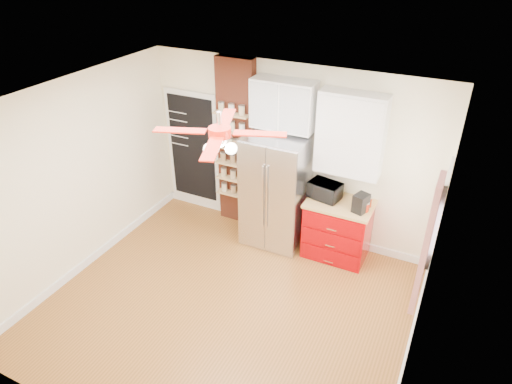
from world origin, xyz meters
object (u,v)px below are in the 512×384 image
at_px(toaster_oven, 325,190).
at_px(red_cabinet, 337,229).
at_px(ceiling_fan, 220,133).
at_px(coffee_maker, 361,203).
at_px(fridge, 276,191).
at_px(canister_left, 365,207).
at_px(pantry_jar_oats, 230,142).

bearing_deg(toaster_oven, red_cabinet, 3.44).
relative_size(ceiling_fan, coffee_maker, 5.36).
height_order(fridge, toaster_oven, fridge).
relative_size(toaster_oven, canister_left, 3.59).
bearing_deg(fridge, pantry_jar_oats, 169.23).
bearing_deg(pantry_jar_oats, coffee_maker, -5.64).
relative_size(fridge, ceiling_fan, 1.25).
bearing_deg(ceiling_fan, coffee_maker, 52.18).
distance_m(canister_left, pantry_jar_oats, 2.25).
bearing_deg(coffee_maker, canister_left, 47.91).
bearing_deg(coffee_maker, toaster_oven, -175.35).
bearing_deg(pantry_jar_oats, toaster_oven, -2.86).
height_order(fridge, ceiling_fan, ceiling_fan).
relative_size(fridge, toaster_oven, 3.93).
xyz_separation_m(red_cabinet, ceiling_fan, (-0.92, -1.68, 1.97)).
bearing_deg(ceiling_fan, canister_left, 51.43).
bearing_deg(coffee_maker, ceiling_fan, -109.86).
xyz_separation_m(ceiling_fan, coffee_maker, (1.23, 1.58, -1.39)).
bearing_deg(canister_left, coffee_maker, -150.05).
bearing_deg(coffee_maker, red_cabinet, -179.71).
bearing_deg(red_cabinet, ceiling_fan, -118.71).
distance_m(coffee_maker, pantry_jar_oats, 2.18).
bearing_deg(red_cabinet, canister_left, -9.55).
xyz_separation_m(fridge, canister_left, (1.34, -0.01, 0.09)).
height_order(canister_left, pantry_jar_oats, pantry_jar_oats).
bearing_deg(toaster_oven, canister_left, 2.34).
xyz_separation_m(toaster_oven, coffee_maker, (0.56, -0.13, 0.01)).
bearing_deg(fridge, coffee_maker, -2.15).
bearing_deg(fridge, red_cabinet, 2.95).
relative_size(toaster_oven, coffee_maker, 1.70).
bearing_deg(fridge, toaster_oven, 6.63).
height_order(ceiling_fan, pantry_jar_oats, ceiling_fan).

